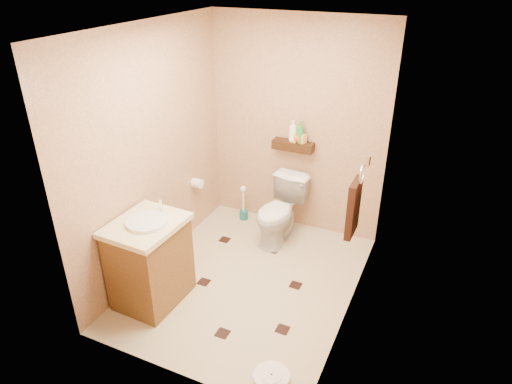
% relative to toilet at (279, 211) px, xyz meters
% --- Properties ---
extents(ground, '(2.50, 2.50, 0.00)m').
position_rel_toilet_xyz_m(ground, '(0.01, -0.83, -0.36)').
color(ground, '#C7B892').
rests_on(ground, ground).
extents(wall_back, '(2.00, 0.04, 2.40)m').
position_rel_toilet_xyz_m(wall_back, '(0.01, 0.42, 0.84)').
color(wall_back, tan).
rests_on(wall_back, ground).
extents(wall_front, '(2.00, 0.04, 2.40)m').
position_rel_toilet_xyz_m(wall_front, '(0.01, -2.08, 0.84)').
color(wall_front, tan).
rests_on(wall_front, ground).
extents(wall_left, '(0.04, 2.50, 2.40)m').
position_rel_toilet_xyz_m(wall_left, '(-0.99, -0.83, 0.84)').
color(wall_left, tan).
rests_on(wall_left, ground).
extents(wall_right, '(0.04, 2.50, 2.40)m').
position_rel_toilet_xyz_m(wall_right, '(1.01, -0.83, 0.84)').
color(wall_right, tan).
rests_on(wall_right, ground).
extents(ceiling, '(2.00, 2.50, 0.02)m').
position_rel_toilet_xyz_m(ceiling, '(0.01, -0.83, 2.04)').
color(ceiling, silver).
rests_on(ceiling, wall_back).
extents(wall_shelf, '(0.46, 0.14, 0.10)m').
position_rel_toilet_xyz_m(wall_shelf, '(0.01, 0.34, 0.66)').
color(wall_shelf, '#371D0F').
rests_on(wall_shelf, wall_back).
extents(floor_accents, '(1.23, 1.44, 0.01)m').
position_rel_toilet_xyz_m(floor_accents, '(0.04, -0.86, -0.36)').
color(floor_accents, black).
rests_on(floor_accents, ground).
extents(toilet, '(0.48, 0.75, 0.72)m').
position_rel_toilet_xyz_m(toilet, '(0.00, 0.00, 0.00)').
color(toilet, white).
rests_on(toilet, ground).
extents(vanity, '(0.58, 0.70, 0.95)m').
position_rel_toilet_xyz_m(vanity, '(-0.69, -1.42, 0.06)').
color(vanity, brown).
rests_on(vanity, ground).
extents(bathroom_scale, '(0.31, 0.31, 0.06)m').
position_rel_toilet_xyz_m(bathroom_scale, '(0.68, -1.84, -0.33)').
color(bathroom_scale, white).
rests_on(bathroom_scale, ground).
extents(toilet_brush, '(0.10, 0.10, 0.45)m').
position_rel_toilet_xyz_m(toilet_brush, '(-0.56, 0.24, -0.20)').
color(toilet_brush, '#186363').
rests_on(toilet_brush, ground).
extents(towel_ring, '(0.12, 0.30, 0.76)m').
position_rel_toilet_xyz_m(towel_ring, '(0.92, -0.58, 0.59)').
color(towel_ring, silver).
rests_on(towel_ring, wall_right).
extents(toilet_paper, '(0.12, 0.11, 0.12)m').
position_rel_toilet_xyz_m(toilet_paper, '(-0.93, -0.18, 0.24)').
color(toilet_paper, white).
rests_on(toilet_paper, wall_left).
extents(bottle_a, '(0.13, 0.13, 0.24)m').
position_rel_toilet_xyz_m(bottle_a, '(0.00, 0.34, 0.83)').
color(bottle_a, white).
rests_on(bottle_a, wall_shelf).
extents(bottle_b, '(0.09, 0.09, 0.17)m').
position_rel_toilet_xyz_m(bottle_b, '(0.02, 0.34, 0.79)').
color(bottle_b, '#FFA735').
rests_on(bottle_b, wall_shelf).
extents(bottle_c, '(0.15, 0.15, 0.14)m').
position_rel_toilet_xyz_m(bottle_c, '(0.07, 0.34, 0.78)').
color(bottle_c, '#C34C16').
rests_on(bottle_c, wall_shelf).
extents(bottle_d, '(0.13, 0.13, 0.24)m').
position_rel_toilet_xyz_m(bottle_d, '(0.09, 0.34, 0.83)').
color(bottle_d, green).
rests_on(bottle_d, wall_shelf).
extents(bottle_e, '(0.09, 0.09, 0.15)m').
position_rel_toilet_xyz_m(bottle_e, '(0.12, 0.34, 0.78)').
color(bottle_e, '#FAC753').
rests_on(bottle_e, wall_shelf).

